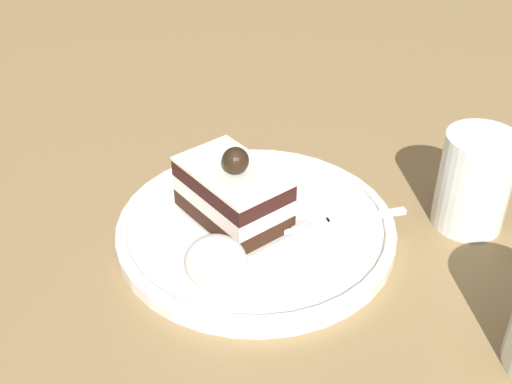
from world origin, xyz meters
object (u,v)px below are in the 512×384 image
(drink_glass_far, at_px, (473,186))
(cake_slice, at_px, (233,192))
(fork, at_px, (338,220))
(dessert_plate, at_px, (256,227))
(whipped_cream_dollop, at_px, (215,262))

(drink_glass_far, bearing_deg, cake_slice, -77.35)
(cake_slice, distance_m, fork, 0.10)
(dessert_plate, height_order, cake_slice, cake_slice)
(dessert_plate, relative_size, cake_slice, 2.17)
(dessert_plate, height_order, fork, fork)
(cake_slice, relative_size, whipped_cream_dollop, 2.34)
(whipped_cream_dollop, relative_size, drink_glass_far, 0.54)
(fork, relative_size, drink_glass_far, 1.25)
(whipped_cream_dollop, bearing_deg, cake_slice, -178.83)
(dessert_plate, relative_size, drink_glass_far, 2.73)
(dessert_plate, bearing_deg, cake_slice, -96.22)
(dessert_plate, height_order, whipped_cream_dollop, whipped_cream_dollop)
(dessert_plate, distance_m, cake_slice, 0.04)
(fork, bearing_deg, dessert_plate, -84.81)
(cake_slice, xyz_separation_m, whipped_cream_dollop, (0.08, 0.00, -0.01))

